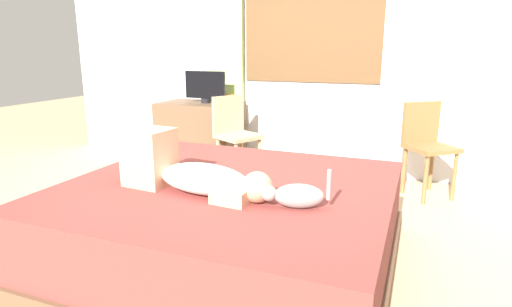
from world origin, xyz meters
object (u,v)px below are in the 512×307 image
at_px(desk, 201,135).
at_px(chair_spare, 426,141).
at_px(bed, 230,224).
at_px(tv_monitor, 205,86).
at_px(cup, 230,98).
at_px(person_lying, 189,172).
at_px(cat, 295,195).
at_px(chair_by_desk, 234,131).

height_order(desk, chair_spare, chair_spare).
bearing_deg(bed, chair_spare, 58.39).
distance_m(tv_monitor, cup, 0.32).
xyz_separation_m(cup, chair_spare, (2.12, -0.30, -0.28)).
distance_m(person_lying, cat, 0.65).
relative_size(chair_by_desk, chair_spare, 1.00).
relative_size(person_lying, desk, 1.05).
relative_size(desk, tv_monitor, 1.87).
height_order(cat, chair_spare, chair_spare).
relative_size(tv_monitor, chair_spare, 0.56).
bearing_deg(desk, cat, -50.99).
bearing_deg(cup, chair_by_desk, -60.39).
distance_m(person_lying, chair_by_desk, 1.94).
bearing_deg(tv_monitor, bed, -58.30).
relative_size(desk, cup, 9.99).
xyz_separation_m(cat, tv_monitor, (-1.69, 2.17, 0.32)).
distance_m(desk, chair_spare, 2.40).
bearing_deg(chair_spare, cat, -106.98).
bearing_deg(cup, bed, -65.11).
bearing_deg(chair_spare, person_lying, -122.14).
relative_size(bed, person_lying, 2.11).
height_order(bed, cat, cat).
relative_size(desk, chair_spare, 1.05).
xyz_separation_m(bed, cat, (0.49, -0.24, 0.34)).
bearing_deg(cup, chair_spare, -7.97).
xyz_separation_m(bed, person_lying, (-0.15, -0.21, 0.38)).
distance_m(cup, chair_spare, 2.16).
distance_m(person_lying, cup, 2.49).
bearing_deg(chair_spare, bed, -121.61).
bearing_deg(person_lying, cup, 109.63).
bearing_deg(cat, chair_by_desk, 122.57).
distance_m(bed, cup, 2.41).
height_order(bed, tv_monitor, tv_monitor).
height_order(chair_by_desk, chair_spare, same).
bearing_deg(chair_spare, cup, 172.03).
distance_m(bed, desk, 2.31).
height_order(person_lying, desk, person_lying).
relative_size(bed, tv_monitor, 4.15).
xyz_separation_m(person_lying, cup, (-0.83, 2.34, 0.14)).
relative_size(person_lying, tv_monitor, 1.96).
xyz_separation_m(bed, desk, (-1.27, 1.93, 0.11)).
relative_size(bed, chair_by_desk, 2.31).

